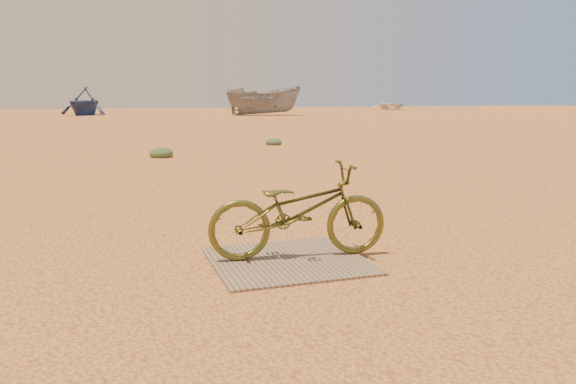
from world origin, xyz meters
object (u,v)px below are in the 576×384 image
object	(u,v)px
plywood_board	(288,261)
boat_far_right	(392,105)
bicycle	(298,211)
boat_mid_right	(264,101)
boat_far_left	(84,101)

from	to	relation	value
plywood_board	boat_far_right	bearing A→B (deg)	60.24
plywood_board	boat_far_right	size ratio (longest dim) A/B	0.31
bicycle	boat_mid_right	size ratio (longest dim) A/B	0.30
boat_far_right	boat_far_left	bearing A→B (deg)	-157.69
boat_mid_right	boat_far_right	distance (m)	20.69
bicycle	boat_far_right	distance (m)	54.27
plywood_board	boat_mid_right	world-z (taller)	boat_mid_right
boat_mid_right	boat_far_left	bearing A→B (deg)	86.92
bicycle	boat_far_left	xyz separation A→B (m)	(-2.70, 40.00, 0.60)
plywood_board	boat_far_left	size ratio (longest dim) A/B	0.34
plywood_board	boat_far_right	distance (m)	54.38
boat_far_left	bicycle	bearing A→B (deg)	-58.20
boat_far_left	boat_far_right	xyz separation A→B (m)	(29.57, 7.16, -0.59)
boat_far_left	boat_mid_right	bearing A→B (deg)	7.91
boat_far_right	bicycle	bearing A→B (deg)	-110.97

